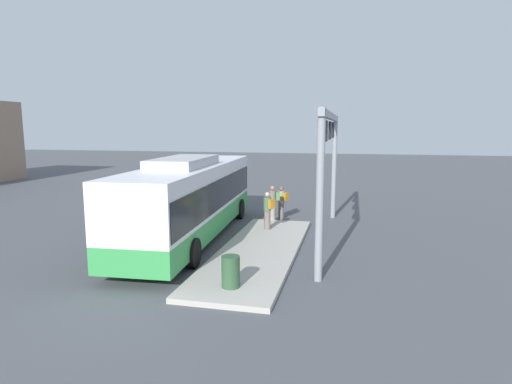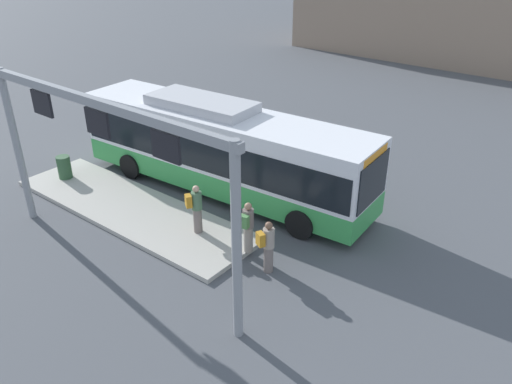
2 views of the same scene
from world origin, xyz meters
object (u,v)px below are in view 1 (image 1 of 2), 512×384
(bus_main, at_px, (192,195))
(trash_bin, at_px, (231,272))
(person_waiting_near, at_px, (282,202))
(person_waiting_mid, at_px, (268,210))
(person_boarding, at_px, (273,202))

(bus_main, relative_size, trash_bin, 13.24)
(person_waiting_near, relative_size, person_waiting_mid, 1.00)
(person_boarding, relative_size, trash_bin, 1.86)
(person_boarding, height_order, person_waiting_near, person_boarding)
(bus_main, relative_size, person_waiting_mid, 7.13)
(bus_main, bearing_deg, person_waiting_near, -38.17)
(person_waiting_mid, distance_m, trash_bin, 6.87)
(person_waiting_mid, bearing_deg, person_boarding, -54.00)
(person_boarding, bearing_deg, bus_main, 40.10)
(bus_main, height_order, person_waiting_mid, bus_main)
(person_waiting_near, height_order, trash_bin, person_waiting_near)
(person_boarding, xyz_separation_m, person_waiting_near, (0.95, -0.27, -0.16))
(bus_main, distance_m, person_boarding, 4.53)
(person_waiting_near, bearing_deg, bus_main, 81.25)
(trash_bin, bearing_deg, person_waiting_mid, 2.63)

